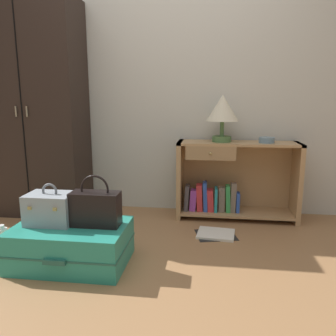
% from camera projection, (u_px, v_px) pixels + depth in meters
% --- Properties ---
extents(ground_plane, '(9.00, 9.00, 0.00)m').
position_uv_depth(ground_plane, '(129.00, 285.00, 1.97)').
color(ground_plane, '#9E7047').
extents(back_wall, '(6.40, 0.10, 2.60)m').
position_uv_depth(back_wall, '(164.00, 75.00, 3.17)').
color(back_wall, beige).
rests_on(back_wall, ground_plane).
extents(wardrobe, '(0.88, 0.47, 1.95)m').
position_uv_depth(wardrobe, '(35.00, 111.00, 3.09)').
color(wardrobe, black).
rests_on(wardrobe, ground_plane).
extents(bookshelf, '(1.08, 0.34, 0.70)m').
position_uv_depth(bookshelf, '(231.00, 181.00, 3.06)').
color(bookshelf, tan).
rests_on(bookshelf, ground_plane).
extents(table_lamp, '(0.28, 0.28, 0.41)m').
position_uv_depth(table_lamp, '(223.00, 110.00, 2.93)').
color(table_lamp, '#4C7542').
rests_on(table_lamp, bookshelf).
extents(bowl, '(0.13, 0.13, 0.05)m').
position_uv_depth(bowl, '(267.00, 140.00, 2.91)').
color(bowl, slate).
rests_on(bowl, bookshelf).
extents(suitcase_large, '(0.74, 0.51, 0.26)m').
position_uv_depth(suitcase_large, '(72.00, 244.00, 2.21)').
color(suitcase_large, teal).
rests_on(suitcase_large, ground_plane).
extents(train_case, '(0.31, 0.22, 0.27)m').
position_uv_depth(train_case, '(51.00, 208.00, 2.21)').
color(train_case, '#8E99A3').
rests_on(train_case, suitcase_large).
extents(handbag, '(0.32, 0.14, 0.34)m').
position_uv_depth(handbag, '(95.00, 208.00, 2.17)').
color(handbag, black).
rests_on(handbag, suitcase_large).
extents(bottle, '(0.08, 0.08, 0.22)m').
position_uv_depth(bottle, '(2.00, 241.00, 2.35)').
color(bottle, white).
rests_on(bottle, ground_plane).
extents(open_book_on_floor, '(0.36, 0.32, 0.02)m').
position_uv_depth(open_book_on_floor, '(216.00, 234.00, 2.70)').
color(open_book_on_floor, white).
rests_on(open_book_on_floor, ground_plane).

